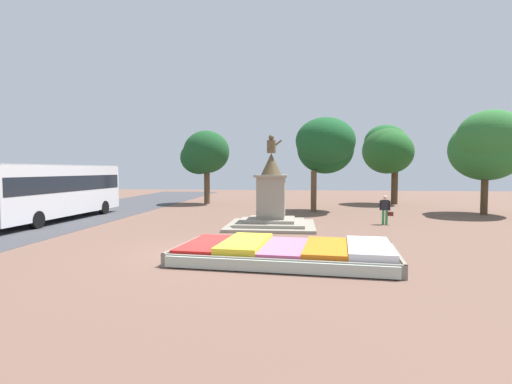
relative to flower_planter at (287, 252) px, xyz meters
The scene contains 9 objects.
ground_plane 2.90m from the flower_planter, 165.43° to the left, with size 88.23×88.23×0.00m, color brown.
flower_planter is the anchor object (origin of this frame).
statue_monument 7.71m from the flower_planter, 97.82° to the left, with size 4.49×4.49×4.78m.
city_bus 16.48m from the flower_planter, 147.66° to the left, with size 2.87×11.10×3.26m.
pedestrian_with_handbag 10.47m from the flower_planter, 61.03° to the left, with size 0.70×0.38×1.58m.
park_tree_far_left 24.30m from the flower_planter, 70.40° to the left, with size 4.20×4.95×6.89m.
park_tree_behind_statue 16.44m from the flower_planter, 81.86° to the left, with size 4.17×5.28×6.59m.
park_tree_far_right 19.81m from the flower_planter, 49.12° to the left, with size 4.65×5.31×6.79m.
park_tree_street_side 22.78m from the flower_planter, 110.22° to the left, with size 4.42×4.16×6.31m.
Camera 1 is at (3.15, -13.73, 2.98)m, focal length 28.00 mm.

